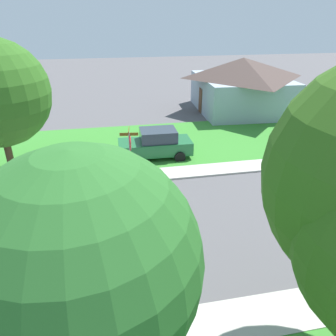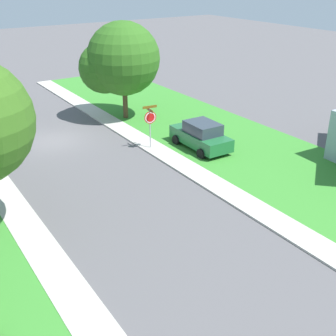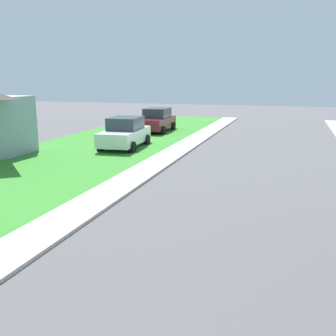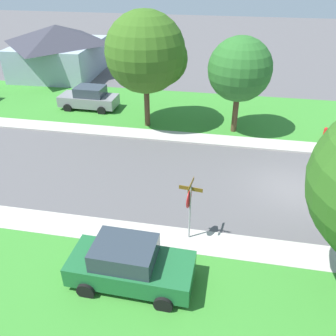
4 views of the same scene
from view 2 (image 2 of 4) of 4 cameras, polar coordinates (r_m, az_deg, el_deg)
ground_plane at (r=29.28m, az=-14.57°, el=3.44°), size 120.00×120.00×0.00m
sidewalk_east at (r=17.80m, az=-15.54°, el=-11.29°), size 1.40×56.00×0.10m
sidewalk_west at (r=21.78m, az=8.39°, el=-3.47°), size 1.40×56.00×0.10m
lawn_west at (r=24.90m, az=16.57°, el=-0.56°), size 8.00×56.00×0.08m
stop_sign_far_corner at (r=26.45m, az=-2.35°, el=6.30°), size 0.92×0.92×2.77m
car_green_far_down_street at (r=26.84m, az=4.34°, el=4.24°), size 2.10×4.33×1.76m
tree_across_left at (r=31.85m, az=-6.50°, el=13.74°), size 5.57×5.18×7.00m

